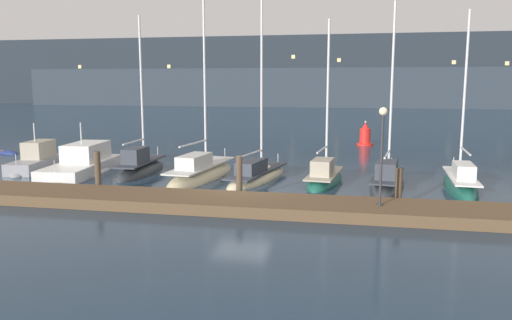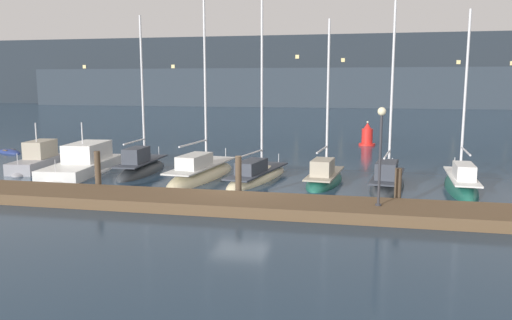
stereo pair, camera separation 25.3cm
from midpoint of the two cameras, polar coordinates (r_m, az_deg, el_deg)
name	(u,v)px [view 2 (the right image)]	position (r m, az deg, el deg)	size (l,w,h in m)	color
ground_plane	(241,197)	(22.58, -1.44, -4.29)	(400.00, 400.00, 0.00)	#1E3347
dock	(229,203)	(20.59, -2.77, -4.96)	(33.63, 2.80, 0.45)	brown
mooring_pile_1	(98,172)	(24.47, -17.35, -1.31)	(0.28, 0.28, 1.97)	#4C3D2D
mooring_pile_2	(238,178)	(21.99, -1.69, -2.06)	(0.28, 0.28, 1.94)	#4C3D2D
mooring_pile_3	(398,188)	(21.49, 16.23, -3.08)	(0.28, 0.28, 1.65)	#4C3D2D
motorboat_berth_1	(38,164)	(32.41, -23.45, -0.47)	(2.35, 5.21, 3.28)	gray
motorboat_berth_2	(84,167)	(30.41, -18.86, -0.81)	(3.29, 7.60, 3.39)	white
sailboat_berth_3	(141,170)	(29.24, -12.72, -1.09)	(1.71, 5.89, 9.45)	#2D3338
sailboat_berth_4	(201,175)	(27.18, -5.99, -1.75)	(2.65, 7.69, 11.70)	beige
sailboat_berth_5	(257,177)	(26.69, 0.41, -1.92)	(2.90, 7.27, 10.66)	beige
sailboat_berth_6	(324,179)	(26.09, 8.09, -2.21)	(2.17, 5.55, 8.88)	#195647
sailboat_berth_7	(387,184)	(25.53, 15.04, -2.65)	(2.35, 6.09, 9.61)	#2D3338
sailboat_berth_8	(461,187)	(26.15, 22.63, -2.84)	(1.72, 6.27, 9.28)	#195647
channel_buoy	(367,136)	(42.07, 12.76, 2.66)	(1.33, 1.33, 2.00)	red
dock_lamppost	(381,140)	(19.43, 14.43, 2.24)	(0.32, 0.32, 3.77)	#2D2D33
hillside_backdrop	(342,74)	(116.20, 9.90, 9.68)	(240.00, 23.00, 15.28)	#232B33
rowboat_adrift	(9,153)	(40.95, -26.21, 0.75)	(2.68, 1.76, 0.56)	navy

